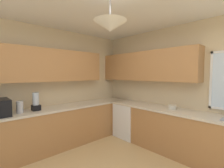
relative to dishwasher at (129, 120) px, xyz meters
The scene contains 7 objects.
room_shell 1.79m from the dishwasher, 74.38° to the right, with size 4.24×4.08×2.72m.
counter_run_left 1.77m from the dishwasher, 111.89° to the right, with size 0.65×3.69×0.89m.
counter_run_back 1.30m from the dishwasher, ahead, with size 3.33×0.65×0.89m.
dishwasher is the anchor object (origin of this frame).
kettle 2.50m from the dishwasher, 105.25° to the right, with size 0.12×0.12×0.22m, color #B7B7BC.
bowl 1.25m from the dishwasher, ahead, with size 0.17×0.17×0.09m, color beige.
blender_appliance 2.25m from the dishwasher, 107.79° to the right, with size 0.15×0.15×0.36m.
Camera 1 is at (1.57, -1.41, 1.62)m, focal length 25.39 mm.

